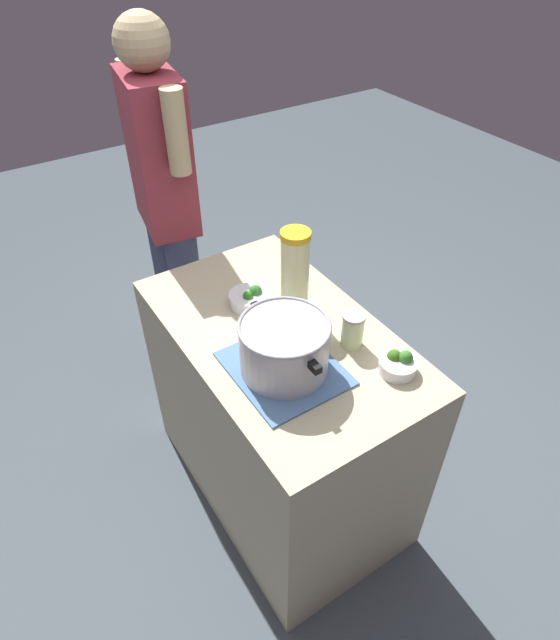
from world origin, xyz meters
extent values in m
plane|color=#475259|center=(0.00, 0.00, 0.00)|extent=(8.00, 8.00, 0.00)
cube|color=#B6AD8A|center=(0.00, 0.00, 0.44)|extent=(1.07, 0.63, 0.89)
cube|color=#4F75A2|center=(-0.16, 0.09, 0.89)|extent=(0.36, 0.31, 0.01)
cylinder|color=#B7B7BC|center=(-0.16, 0.09, 0.98)|extent=(0.27, 0.27, 0.17)
torus|color=#99999E|center=(-0.16, 0.09, 1.07)|extent=(0.28, 0.28, 0.01)
cube|color=black|center=(-0.31, 0.09, 1.03)|extent=(0.04, 0.02, 0.02)
cube|color=black|center=(0.00, 0.09, 1.03)|extent=(0.04, 0.02, 0.02)
cylinder|color=beige|center=(0.07, -0.10, 1.04)|extent=(0.10, 0.10, 0.30)
cylinder|color=gold|center=(0.07, -0.10, 1.20)|extent=(0.10, 0.10, 0.02)
ellipsoid|color=yellow|center=(0.08, -0.10, 1.10)|extent=(0.04, 0.04, 0.01)
cylinder|color=beige|center=(-0.18, -0.16, 0.94)|extent=(0.07, 0.07, 0.11)
cylinder|color=#B2AD99|center=(-0.18, -0.16, 1.01)|extent=(0.08, 0.08, 0.01)
cylinder|color=silver|center=(0.18, 0.02, 0.91)|extent=(0.14, 0.14, 0.05)
ellipsoid|color=#2F712B|center=(0.18, -0.01, 0.93)|extent=(0.05, 0.05, 0.05)
ellipsoid|color=#29731C|center=(0.17, 0.02, 0.94)|extent=(0.04, 0.04, 0.04)
cylinder|color=silver|center=(-0.35, -0.20, 0.91)|extent=(0.12, 0.12, 0.04)
ellipsoid|color=#397C29|center=(-0.36, -0.23, 0.93)|extent=(0.05, 0.05, 0.05)
ellipsoid|color=#376719|center=(-0.33, -0.21, 0.93)|extent=(0.05, 0.05, 0.05)
cylinder|color=#3B4163|center=(0.73, 0.03, 0.46)|extent=(0.14, 0.14, 0.92)
cylinder|color=#3B4163|center=(0.93, 0.03, 0.46)|extent=(0.14, 0.14, 0.92)
cube|color=maroon|center=(0.83, 0.03, 1.22)|extent=(0.37, 0.25, 0.61)
sphere|color=tan|center=(0.83, 0.03, 1.63)|extent=(0.20, 0.20, 0.20)
cylinder|color=tan|center=(0.62, 0.03, 1.38)|extent=(0.08, 0.08, 0.30)
cylinder|color=tan|center=(1.04, 0.03, 1.38)|extent=(0.08, 0.08, 0.30)
camera|label=1|loc=(-1.14, 0.74, 2.09)|focal=30.11mm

